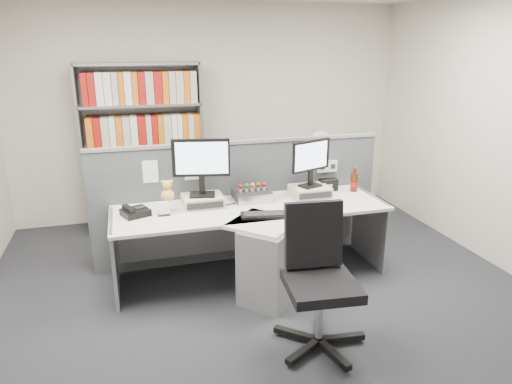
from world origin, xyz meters
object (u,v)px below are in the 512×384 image
object	(u,v)px
cola_bottle	(354,182)
filing_cabinet	(318,196)
shelving_unit	(144,150)
monitor_left	(201,162)
mouse	(298,215)
monitor_right	(311,159)
office_chair	(318,274)
keyboard	(267,215)
desk_fan	(320,145)
desk_phone	(135,212)
desktop_pc	(252,195)
desk_calendar	(164,210)
desk	(258,242)
speaker	(328,185)

from	to	relation	value
cola_bottle	filing_cabinet	xyz separation A→B (m)	(0.04, 1.00, -0.47)
shelving_unit	filing_cabinet	xyz separation A→B (m)	(2.10, -0.45, -0.63)
monitor_left	mouse	distance (m)	1.03
monitor_right	office_chair	world-z (taller)	monitor_right
keyboard	filing_cabinet	distance (m)	1.89
filing_cabinet	desk_fan	distance (m)	0.65
desk_phone	shelving_unit	distance (m)	1.59
desktop_pc	desk_calendar	size ratio (longest dim) A/B	2.75
monitor_left	monitor_right	xyz separation A→B (m)	(1.10, -0.00, -0.04)
desk	monitor_left	distance (m)	0.90
office_chair	desk_calendar	bearing A→B (deg)	131.31
mouse	desk_calendar	distance (m)	1.21
keyboard	mouse	size ratio (longest dim) A/B	4.87
desk	desk_fan	xyz separation A→B (m)	(1.20, 1.40, 0.55)
desk_phone	desk_calendar	xyz separation A→B (m)	(0.25, -0.06, 0.02)
filing_cabinet	desk_fan	world-z (taller)	desk_fan
office_chair	monitor_left	bearing A→B (deg)	115.70
monitor_left	desk_calendar	world-z (taller)	monitor_left
shelving_unit	filing_cabinet	world-z (taller)	shelving_unit
office_chair	cola_bottle	bearing A→B (deg)	54.25
desk_phone	keyboard	bearing A→B (deg)	-16.71
shelving_unit	office_chair	world-z (taller)	shelving_unit
keyboard	cola_bottle	bearing A→B (deg)	22.99
office_chair	mouse	bearing A→B (deg)	80.24
keyboard	desktop_pc	bearing A→B (deg)	90.18
desk	cola_bottle	distance (m)	1.28
desk	office_chair	world-z (taller)	office_chair
desk_calendar	mouse	bearing A→B (deg)	-18.09
monitor_right	desk_calendar	world-z (taller)	monitor_right
keyboard	speaker	xyz separation A→B (m)	(0.85, 0.56, 0.05)
desktop_pc	keyboard	size ratio (longest dim) A/B	0.72
keyboard	monitor_left	bearing A→B (deg)	138.51
desk_phone	desk_calendar	size ratio (longest dim) A/B	2.23
speaker	monitor_right	bearing A→B (deg)	-155.44
speaker	filing_cabinet	bearing A→B (deg)	72.46
monitor_right	filing_cabinet	size ratio (longest dim) A/B	0.68
monitor_right	desk_phone	world-z (taller)	monitor_right
desk_phone	filing_cabinet	world-z (taller)	desk_phone
desk	cola_bottle	xyz separation A→B (m)	(1.16, 0.40, 0.36)
keyboard	desk_fan	distance (m)	1.87
monitor_right	desk_fan	distance (m)	1.15
monitor_right	desk_phone	bearing A→B (deg)	-176.56
monitor_left	mouse	xyz separation A→B (m)	(0.77, -0.54, -0.41)
desk_fan	mouse	bearing A→B (deg)	-119.12
mouse	filing_cabinet	distance (m)	1.82
monitor_left	desk_calendar	distance (m)	0.56
desk_calendar	keyboard	bearing A→B (deg)	-17.62
desk_calendar	desk_fan	xyz separation A→B (m)	(2.02, 1.18, 0.23)
monitor_right	office_chair	xyz separation A→B (m)	(-0.46, -1.32, -0.53)
monitor_left	desk_calendar	bearing A→B (deg)	-156.59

